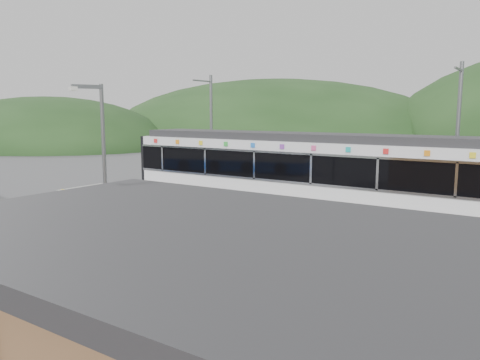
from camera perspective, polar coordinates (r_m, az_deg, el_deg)
The scene contains 9 objects.
ground at distance 18.63m, azimuth -2.26°, elevation -6.53°, with size 120.00×120.00×0.00m, color #4C4C4F.
hills at distance 20.88m, azimuth 20.72°, elevation -5.44°, with size 146.00×149.00×26.00m.
platform at distance 21.27m, azimuth 2.98°, elevation -4.25°, with size 26.00×3.20×0.30m, color #9E9E99.
yellow_line at distance 20.16m, azimuth 1.09°, elevation -4.49°, with size 26.00×0.10×0.01m, color yellow.
train at distance 22.76m, azimuth 9.15°, elevation 1.37°, with size 20.44×3.01×3.74m.
catenary_mast_west at distance 29.08m, azimuth -3.57°, elevation 6.07°, with size 0.18×1.80×7.00m.
catenary_mast_east at distance 23.43m, azimuth 24.94°, elevation 4.79°, with size 0.18×1.80×7.00m.
station_shelter at distance 7.89m, azimuth -5.59°, elevation -15.69°, with size 9.20×6.20×3.00m.
lamp_post at distance 15.20m, azimuth -16.58°, elevation 2.66°, with size 0.47×1.05×5.61m.
Camera 1 is at (10.60, -14.56, 4.75)m, focal length 35.00 mm.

